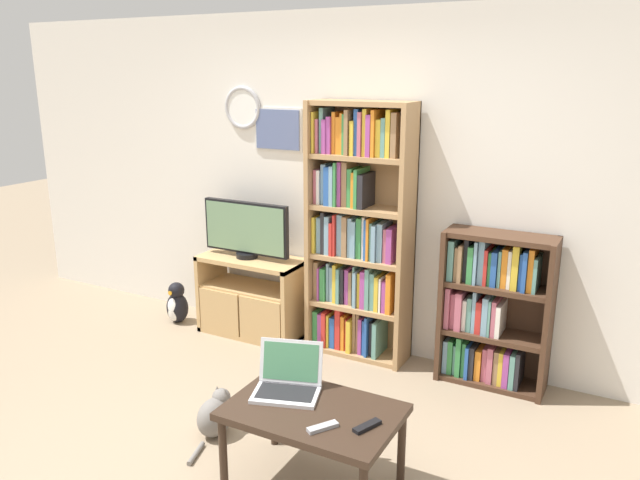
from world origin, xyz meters
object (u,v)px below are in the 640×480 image
Objects in this scene: bookshelf_tall at (357,235)px; remote_near_laptop at (367,426)px; coffee_table at (313,418)px; cat at (216,415)px; laptop at (288,380)px; television at (246,229)px; remote_far_from_laptop at (323,427)px; tv_stand at (251,296)px; penguin_figurine at (177,304)px; bookshelf_short at (490,310)px.

remote_near_laptop is at bearing -63.38° from bookshelf_tall.
coffee_table is 1.93× the size of cat.
bookshelf_tall is 4.26× the size of cat.
bookshelf_tall is at bearing 138.75° from remote_near_laptop.
laptop reaches higher than remote_near_laptop.
television reaches higher than remote_far_from_laptop.
cat is (-1.09, 0.20, -0.35)m from remote_near_laptop.
tv_stand is 1.89m from laptop.
cat is at bearing -42.24° from penguin_figurine.
remote_near_laptop is (0.53, -0.13, -0.05)m from laptop.
laptop is 2.38m from penguin_figurine.
laptop is 2.55× the size of remote_near_laptop.
bookshelf_short is at bearing 46.86° from laptop.
cat is at bearing -63.10° from television.
penguin_figurine is (-2.28, 1.56, -0.32)m from remote_far_from_laptop.
cat is (-0.26, -1.46, -0.83)m from bookshelf_tall.
television is 2.13× the size of penguin_figurine.
bookshelf_tall is 11.85× the size of remote_near_laptop.
tv_stand is 0.99× the size of coffee_table.
laptop is (0.30, -1.53, -0.42)m from bookshelf_tall.
coffee_table is 5.61× the size of remote_far_from_laptop.
tv_stand is at bearing 133.10° from coffee_table.
bookshelf_tall reaches higher than remote_near_laptop.
remote_far_from_laptop is 1.02m from cat.
remote_near_laptop is at bearing -96.87° from bookshelf_short.
bookshelf_tall is 2.20× the size of coffee_table.
coffee_table is at bearing -46.35° from television.
laptop is 0.55m from remote_near_laptop.
penguin_figurine is at bearing 146.60° from coffee_table.
bookshelf_tall is (0.92, 0.09, 0.62)m from tv_stand.
laptop is 1.14× the size of penguin_figurine.
bookshelf_short is 3.00× the size of penguin_figurine.
laptop is 0.70m from cat.
penguin_figurine is at bearing -170.29° from television.
tv_stand is 2.10× the size of laptop.
bookshelf_short is at bearing 72.26° from coffee_table.
remote_far_from_laptop is 2.78m from penguin_figurine.
penguin_figurine is (-1.94, 1.32, -0.37)m from laptop.
television is 4.97× the size of remote_far_from_laptop.
television reaches higher than remote_near_laptop.
remote_far_from_laptop is (0.64, -1.77, -0.48)m from bookshelf_tall.
bookshelf_short is at bearing 4.47° from penguin_figurine.
remote_near_laptop is at bearing -5.81° from coffee_table.
penguin_figurine reaches higher than cat.
television is 2.41m from remote_near_laptop.
coffee_table is 2.59m from penguin_figurine.
bookshelf_tall is (0.96, 0.09, 0.05)m from television.
cat is at bearing 168.02° from coffee_table.
bookshelf_short is (1.03, 0.00, -0.42)m from bookshelf_tall.
cat is at bearing -131.36° from bookshelf_short.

